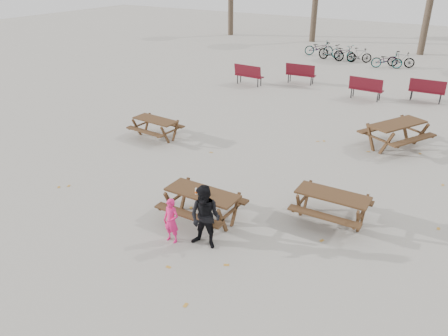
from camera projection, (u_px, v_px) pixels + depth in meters
The scene contains 13 objects.
ground at pixel (203, 219), 10.76m from camera, with size 80.00×80.00×0.00m, color gray.
main_picnic_table at pixel (202, 199), 10.51m from camera, with size 1.80×1.45×0.78m.
food_tray at pixel (202, 193), 10.33m from camera, with size 0.18×0.11×0.04m, color white.
bread_roll at pixel (202, 192), 10.31m from camera, with size 0.14×0.06×0.05m, color tan.
soda_bottle at pixel (196, 192), 10.30m from camera, with size 0.07×0.07×0.17m.
child at pixel (171, 221), 9.72m from camera, with size 0.39×0.26×1.07m, color #E41C69.
adult at pixel (205, 217), 9.46m from camera, with size 0.73×0.57×1.49m, color black.
picnic_table_east at pixel (331, 208), 10.56m from camera, with size 1.72×1.39×0.74m, color #3C2715, non-canonical shape.
picnic_table_north at pixel (156, 129), 15.50m from camera, with size 1.63×1.31×0.70m, color #3C2715, non-canonical shape.
picnic_table_far at pixel (396, 135), 14.68m from camera, with size 2.03×1.63×0.87m, color #3C2715, non-canonical shape.
park_bench_row at pixel (332, 81), 20.82m from camera, with size 9.70×2.16×1.03m.
bicycle_row at pixel (351, 54), 26.99m from camera, with size 7.10×2.70×1.06m.
fallen_leaves at pixel (266, 184), 12.45m from camera, with size 11.00×11.00×0.01m, color #B77F2C, non-canonical shape.
Camera 1 is at (5.20, -7.53, 5.82)m, focal length 35.00 mm.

